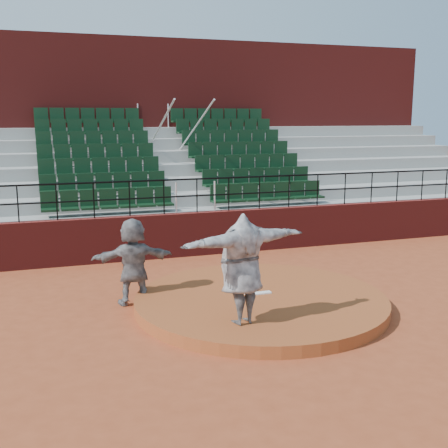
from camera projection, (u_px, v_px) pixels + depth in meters
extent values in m
plane|color=#9D4323|center=(261.00, 307.00, 12.31)|extent=(90.00, 90.00, 0.00)
cylinder|color=#9C4A23|center=(261.00, 301.00, 12.29)|extent=(5.50, 5.50, 0.25)
cube|color=white|center=(258.00, 293.00, 12.40)|extent=(0.60, 0.15, 0.03)
cube|color=maroon|center=(197.00, 234.00, 16.84)|extent=(24.00, 0.30, 1.30)
cylinder|color=black|center=(197.00, 179.00, 16.53)|extent=(24.00, 0.05, 0.05)
cylinder|color=black|center=(197.00, 196.00, 16.62)|extent=(24.00, 0.04, 0.04)
cylinder|color=black|center=(18.00, 204.00, 15.04)|extent=(0.04, 0.04, 1.00)
cylinder|color=black|center=(57.00, 202.00, 15.36)|extent=(0.04, 0.04, 1.00)
cylinder|color=black|center=(94.00, 201.00, 15.68)|extent=(0.04, 0.04, 1.00)
cylinder|color=black|center=(130.00, 199.00, 15.99)|extent=(0.04, 0.04, 1.00)
cylinder|color=black|center=(164.00, 197.00, 16.31)|extent=(0.04, 0.04, 1.00)
cylinder|color=black|center=(197.00, 196.00, 16.62)|extent=(0.04, 0.04, 1.00)
cylinder|color=black|center=(229.00, 194.00, 16.94)|extent=(0.04, 0.04, 1.00)
cylinder|color=black|center=(259.00, 193.00, 17.25)|extent=(0.04, 0.04, 1.00)
cylinder|color=black|center=(289.00, 191.00, 17.57)|extent=(0.04, 0.04, 1.00)
cylinder|color=black|center=(317.00, 190.00, 17.88)|extent=(0.04, 0.04, 1.00)
cylinder|color=black|center=(345.00, 189.00, 18.20)|extent=(0.04, 0.04, 1.00)
cylinder|color=black|center=(372.00, 188.00, 18.51)|extent=(0.04, 0.04, 1.00)
cylinder|color=black|center=(397.00, 186.00, 18.83)|extent=(0.04, 0.04, 1.00)
cylinder|color=black|center=(422.00, 185.00, 19.14)|extent=(0.04, 0.04, 1.00)
cylinder|color=black|center=(446.00, 184.00, 19.46)|extent=(0.04, 0.04, 1.00)
cube|color=#999994|center=(192.00, 230.00, 17.37)|extent=(24.00, 0.85, 1.30)
cube|color=black|center=(108.00, 202.00, 16.40)|extent=(3.85, 0.48, 0.72)
cube|color=black|center=(268.00, 194.00, 17.99)|extent=(3.85, 0.48, 0.72)
cube|color=#999994|center=(185.00, 219.00, 18.13)|extent=(24.00, 0.85, 1.70)
cube|color=black|center=(104.00, 185.00, 17.11)|extent=(3.85, 0.48, 0.72)
cube|color=black|center=(258.00, 179.00, 18.70)|extent=(3.85, 0.48, 0.72)
cube|color=#999994|center=(179.00, 209.00, 18.88)|extent=(24.00, 0.85, 2.10)
cube|color=black|center=(101.00, 169.00, 17.83)|extent=(3.85, 0.48, 0.72)
cube|color=black|center=(249.00, 165.00, 19.42)|extent=(3.85, 0.48, 0.72)
cube|color=#999994|center=(172.00, 200.00, 19.63)|extent=(24.00, 0.85, 2.50)
cube|color=black|center=(97.00, 155.00, 18.54)|extent=(3.85, 0.48, 0.72)
cube|color=black|center=(240.00, 152.00, 20.13)|extent=(3.85, 0.48, 0.72)
cube|color=#999994|center=(167.00, 191.00, 20.38)|extent=(24.00, 0.85, 2.90)
cube|color=black|center=(94.00, 142.00, 19.26)|extent=(3.85, 0.48, 0.72)
cube|color=black|center=(232.00, 140.00, 20.85)|extent=(3.85, 0.48, 0.72)
cube|color=#999994|center=(162.00, 183.00, 21.14)|extent=(24.00, 0.85, 3.30)
cube|color=black|center=(91.00, 129.00, 19.97)|extent=(3.85, 0.48, 0.72)
cube|color=black|center=(225.00, 128.00, 21.56)|extent=(3.85, 0.48, 0.72)
cube|color=#999994|center=(157.00, 175.00, 21.89)|extent=(24.00, 0.85, 3.70)
cube|color=black|center=(88.00, 118.00, 20.69)|extent=(3.85, 0.48, 0.72)
cube|color=black|center=(218.00, 118.00, 22.28)|extent=(3.85, 0.48, 0.72)
cylinder|color=silver|center=(154.00, 138.00, 19.04)|extent=(0.06, 5.97, 2.46)
cylinder|color=silver|center=(188.00, 137.00, 19.41)|extent=(0.06, 5.97, 2.46)
cube|color=maroon|center=(146.00, 130.00, 23.36)|extent=(24.00, 3.00, 7.10)
imported|color=black|center=(242.00, 269.00, 10.49)|extent=(2.69, 1.21, 2.12)
imported|color=black|center=(133.00, 261.00, 12.37)|extent=(1.82, 0.64, 1.94)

